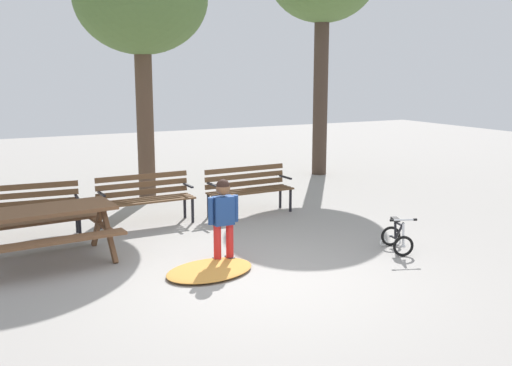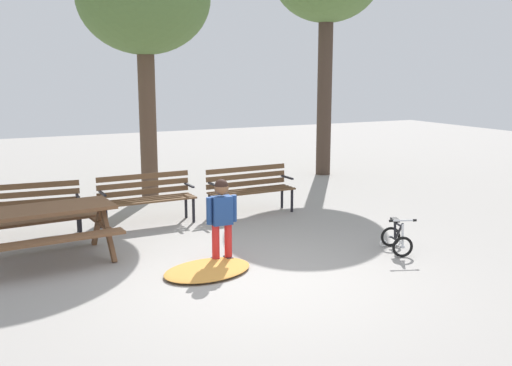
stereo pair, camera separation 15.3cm
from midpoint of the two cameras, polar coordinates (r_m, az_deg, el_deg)
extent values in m
plane|color=gray|center=(7.60, 0.12, -9.06)|extent=(36.00, 36.00, 0.00)
cube|color=brown|center=(8.45, -19.20, -2.41)|extent=(1.86, 0.91, 0.05)
cube|color=brown|center=(8.00, -18.23, -5.23)|extent=(1.81, 0.39, 0.04)
cube|color=brown|center=(9.04, -19.83, -3.50)|extent=(1.81, 0.39, 0.04)
cube|color=brown|center=(8.49, -13.53, -4.70)|extent=(0.11, 0.57, 0.76)
cube|color=brown|center=(8.96, -14.51, -3.94)|extent=(0.11, 0.57, 0.76)
cube|color=brown|center=(8.71, -14.05, -3.91)|extent=(0.17, 1.10, 0.04)
cube|color=brown|center=(9.91, -20.68, -2.40)|extent=(1.60, 0.19, 0.03)
cube|color=brown|center=(9.79, -20.66, -2.55)|extent=(1.60, 0.19, 0.03)
cube|color=brown|center=(9.67, -20.65, -2.71)|extent=(1.60, 0.19, 0.03)
cube|color=brown|center=(9.56, -20.63, -2.87)|extent=(1.60, 0.19, 0.03)
cube|color=brown|center=(9.92, -20.72, -1.79)|extent=(1.60, 0.17, 0.09)
cube|color=brown|center=(9.90, -20.78, -1.04)|extent=(1.60, 0.17, 0.09)
cube|color=brown|center=(9.87, -20.83, -0.28)|extent=(1.60, 0.17, 0.09)
cylinder|color=black|center=(9.66, -16.09, -3.79)|extent=(0.05, 0.05, 0.44)
cylinder|color=black|center=(10.01, -16.31, -3.30)|extent=(0.05, 0.05, 0.44)
cube|color=black|center=(9.75, -16.33, -1.26)|extent=(0.07, 0.40, 0.03)
cube|color=brown|center=(10.27, -10.22, -1.42)|extent=(1.60, 0.11, 0.03)
cube|color=brown|center=(10.16, -10.01, -1.55)|extent=(1.60, 0.11, 0.03)
cube|color=brown|center=(10.04, -9.80, -1.68)|extent=(1.60, 0.11, 0.03)
cube|color=brown|center=(9.93, -9.59, -1.81)|extent=(1.60, 0.11, 0.03)
cube|color=brown|center=(10.29, -10.30, -0.83)|extent=(1.60, 0.08, 0.09)
cube|color=brown|center=(10.26, -10.33, -0.10)|extent=(1.60, 0.08, 0.09)
cube|color=brown|center=(10.24, -10.35, 0.63)|extent=(1.60, 0.08, 0.09)
cylinder|color=black|center=(10.25, -5.60, -2.58)|extent=(0.05, 0.05, 0.44)
cylinder|color=black|center=(10.58, -6.33, -2.18)|extent=(0.05, 0.05, 0.44)
cube|color=black|center=(10.33, -6.01, -0.21)|extent=(0.05, 0.40, 0.03)
cylinder|color=black|center=(9.80, -13.76, -3.46)|extent=(0.05, 0.05, 0.44)
cylinder|color=black|center=(10.15, -14.25, -3.01)|extent=(0.05, 0.05, 0.44)
cube|color=black|center=(9.89, -14.11, -0.98)|extent=(0.05, 0.40, 0.03)
cube|color=brown|center=(10.85, -0.43, -0.59)|extent=(1.60, 0.13, 0.03)
cube|color=brown|center=(10.75, -0.13, -0.70)|extent=(1.60, 0.13, 0.03)
cube|color=brown|center=(10.65, 0.18, -0.81)|extent=(1.60, 0.13, 0.03)
cube|color=brown|center=(10.54, 0.49, -0.93)|extent=(1.60, 0.13, 0.03)
cube|color=brown|center=(10.87, -0.53, -0.03)|extent=(1.60, 0.10, 0.09)
cube|color=brown|center=(10.84, -0.53, 0.66)|extent=(1.60, 0.10, 0.09)
cube|color=brown|center=(10.82, -0.53, 1.35)|extent=(1.60, 0.10, 0.09)
cylinder|color=black|center=(10.98, 3.87, -1.65)|extent=(0.05, 0.05, 0.44)
cylinder|color=black|center=(11.28, 2.90, -1.31)|extent=(0.05, 0.05, 0.44)
cube|color=black|center=(11.05, 3.40, 0.55)|extent=(0.05, 0.40, 0.03)
cylinder|color=black|center=(10.28, -3.24, -2.51)|extent=(0.05, 0.05, 0.44)
cylinder|color=black|center=(10.60, -4.07, -2.11)|extent=(0.05, 0.05, 0.44)
cube|color=black|center=(10.35, -3.69, -0.15)|extent=(0.05, 0.40, 0.03)
cylinder|color=red|center=(8.16, -2.14, -5.71)|extent=(0.10, 0.10, 0.53)
cube|color=black|center=(8.23, -2.13, -7.27)|extent=(0.09, 0.16, 0.06)
cylinder|color=red|center=(8.10, -3.34, -5.87)|extent=(0.10, 0.10, 0.53)
cube|color=black|center=(8.17, -3.32, -7.44)|extent=(0.09, 0.16, 0.06)
cube|color=navy|center=(8.01, -2.77, -2.64)|extent=(0.28, 0.16, 0.39)
sphere|color=brown|center=(7.95, -2.79, -0.49)|extent=(0.19, 0.19, 0.19)
sphere|color=black|center=(7.94, -2.79, -0.28)|extent=(0.19, 0.19, 0.19)
cylinder|color=navy|center=(8.08, -1.59, -2.44)|extent=(0.08, 0.08, 0.37)
cylinder|color=navy|center=(7.94, -3.97, -2.69)|extent=(0.08, 0.08, 0.37)
torus|color=black|center=(8.61, 14.40, -5.97)|extent=(0.30, 0.14, 0.30)
cylinder|color=silver|center=(8.61, 14.40, -5.97)|extent=(0.06, 0.05, 0.04)
torus|color=black|center=(9.08, 13.28, -5.04)|extent=(0.30, 0.14, 0.30)
cylinder|color=silver|center=(9.08, 13.28, -5.04)|extent=(0.06, 0.05, 0.04)
torus|color=white|center=(9.14, 13.91, -5.58)|extent=(0.11, 0.06, 0.11)
torus|color=white|center=(9.07, 12.60, -5.65)|extent=(0.11, 0.06, 0.11)
cylinder|color=black|center=(8.72, 14.05, -4.57)|extent=(0.14, 0.30, 0.32)
cylinder|color=black|center=(8.88, 13.70, -4.42)|extent=(0.06, 0.08, 0.27)
cylinder|color=black|center=(8.98, 13.49, -5.15)|extent=(0.10, 0.20, 0.05)
cylinder|color=silver|center=(8.58, 14.41, -4.91)|extent=(0.06, 0.08, 0.32)
cylinder|color=black|center=(8.72, 14.04, -3.90)|extent=(0.14, 0.31, 0.05)
cube|color=black|center=(8.86, 13.70, -3.45)|extent=(0.14, 0.19, 0.04)
cylinder|color=silver|center=(8.55, 14.43, -3.52)|extent=(0.33, 0.14, 0.02)
cylinder|color=black|center=(8.61, 15.49, -3.47)|extent=(0.06, 0.05, 0.04)
cylinder|color=black|center=(8.49, 13.35, -3.56)|extent=(0.06, 0.05, 0.04)
ellipsoid|color=#C68438|center=(7.79, -4.11, -8.32)|extent=(1.40, 1.14, 0.07)
cylinder|color=brown|center=(12.18, -9.99, 5.71)|extent=(0.34, 0.34, 3.07)
cylinder|color=#423328|center=(14.85, 6.89, 8.28)|extent=(0.36, 0.36, 3.90)
camera|label=1|loc=(0.08, -89.53, 0.09)|focal=41.63mm
camera|label=2|loc=(0.08, 90.47, -0.09)|focal=41.63mm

